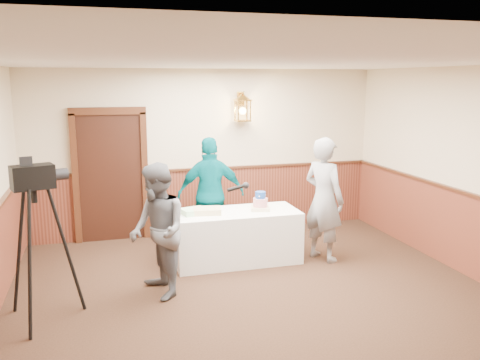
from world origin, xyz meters
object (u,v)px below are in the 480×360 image
(sheet_cake_green, at_px, (194,211))
(tv_camera_rig, at_px, (39,252))
(display_table, at_px, (236,236))
(assistant_p, at_px, (211,194))
(tiered_cake, at_px, (260,203))
(baker, at_px, (324,199))
(sheet_cake_yellow, at_px, (207,211))
(interviewer, at_px, (158,231))

(sheet_cake_green, xyz_separation_m, tv_camera_rig, (-1.93, -1.24, -0.01))
(display_table, xyz_separation_m, assistant_p, (-0.23, 0.63, 0.51))
(tiered_cake, height_order, baker, baker)
(sheet_cake_yellow, height_order, baker, baker)
(tiered_cake, height_order, sheet_cake_yellow, tiered_cake)
(sheet_cake_yellow, relative_size, tv_camera_rig, 0.22)
(sheet_cake_yellow, xyz_separation_m, tv_camera_rig, (-2.12, -1.21, -0.01))
(tiered_cake, bearing_deg, interviewer, -150.37)
(tiered_cake, height_order, sheet_cake_green, tiered_cake)
(display_table, xyz_separation_m, sheet_cake_green, (-0.62, 0.02, 0.41))
(display_table, xyz_separation_m, sheet_cake_yellow, (-0.43, -0.00, 0.41))
(baker, bearing_deg, tv_camera_rig, 77.21)
(display_table, xyz_separation_m, tv_camera_rig, (-2.55, -1.22, 0.41))
(tv_camera_rig, bearing_deg, sheet_cake_green, 14.14)
(sheet_cake_yellow, relative_size, interviewer, 0.23)
(sheet_cake_yellow, bearing_deg, tiered_cake, -0.89)
(display_table, relative_size, sheet_cake_yellow, 4.66)
(display_table, bearing_deg, baker, -11.96)
(sheet_cake_green, bearing_deg, interviewer, -123.09)
(tiered_cake, relative_size, sheet_cake_yellow, 0.84)
(sheet_cake_yellow, xyz_separation_m, baker, (1.68, -0.26, 0.12))
(sheet_cake_green, xyz_separation_m, baker, (1.87, -0.29, 0.12))
(sheet_cake_yellow, bearing_deg, interviewer, -131.13)
(display_table, bearing_deg, interviewer, -143.26)
(sheet_cake_yellow, xyz_separation_m, interviewer, (-0.80, -0.92, 0.04))
(display_table, distance_m, interviewer, 1.60)
(interviewer, xyz_separation_m, assistant_p, (1.00, 1.55, 0.06))
(sheet_cake_yellow, relative_size, assistant_p, 0.22)
(assistant_p, bearing_deg, display_table, 114.31)
(display_table, height_order, tv_camera_rig, tv_camera_rig)
(sheet_cake_yellow, relative_size, sheet_cake_green, 1.15)
(tv_camera_rig, bearing_deg, tiered_cake, 3.90)
(tiered_cake, bearing_deg, baker, -15.70)
(display_table, distance_m, assistant_p, 0.84)
(sheet_cake_yellow, bearing_deg, sheet_cake_green, 172.16)
(tiered_cake, height_order, interviewer, interviewer)
(tiered_cake, xyz_separation_m, sheet_cake_yellow, (-0.79, 0.01, -0.07))
(display_table, height_order, sheet_cake_green, sheet_cake_green)
(baker, bearing_deg, sheet_cake_yellow, 54.28)
(tiered_cake, height_order, assistant_p, assistant_p)
(tv_camera_rig, bearing_deg, display_table, 6.96)
(baker, bearing_deg, interviewer, 77.95)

